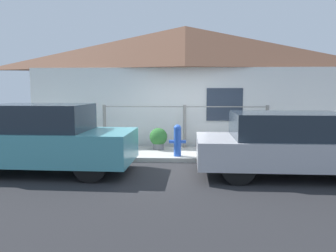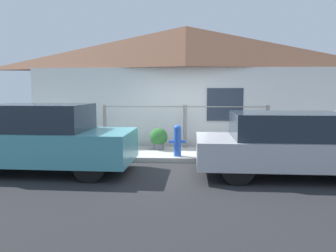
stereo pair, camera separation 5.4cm
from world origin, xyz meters
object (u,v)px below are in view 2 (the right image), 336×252
Objects in this scene: potted_plant_corner at (258,140)px; car_left at (47,139)px; potted_plant_near_hydrant at (159,138)px; potted_plant_by_fence at (80,137)px; car_right at (292,144)px; fire_hydrant at (177,140)px.

car_left is at bearing -156.27° from potted_plant_corner.
potted_plant_near_hydrant reaches higher than potted_plant_by_fence.
car_left is 0.90× the size of car_right.
car_left is 3.25m from potted_plant_near_hydrant.
potted_plant_corner is (2.25, 0.87, -0.12)m from fire_hydrant.
fire_hydrant is at bearing -158.94° from potted_plant_corner.
fire_hydrant is 1.09m from potted_plant_near_hydrant.
car_left is 5.34m from car_right.
car_left is 6.36× the size of potted_plant_corner.
car_left is 3.18m from fire_hydrant.
potted_plant_by_fence is (-2.96, 1.13, -0.12)m from fire_hydrant.
potted_plant_by_fence is 0.96× the size of potted_plant_corner.
fire_hydrant is 1.39× the size of potted_plant_corner.
fire_hydrant is at bearing -58.13° from potted_plant_near_hydrant.
fire_hydrant is at bearing 151.83° from car_right.
potted_plant_near_hydrant is at bearing 121.87° from fire_hydrant.
car_right is 6.67× the size of potted_plant_near_hydrant.
potted_plant_by_fence is (-5.44, 2.51, -0.26)m from car_right.
potted_plant_near_hydrant is at bearing 143.89° from car_right.
car_left is at bearing -87.54° from potted_plant_by_fence.
car_right is at bearing 1.62° from car_left.
potted_plant_by_fence is at bearing 159.16° from fire_hydrant.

